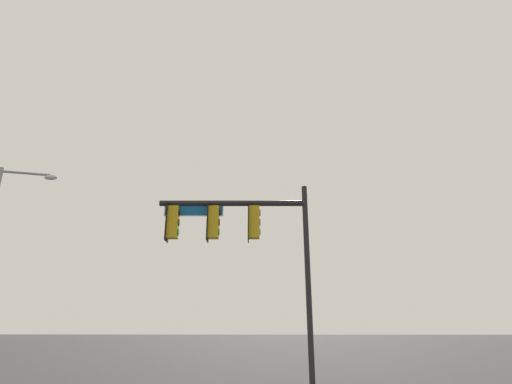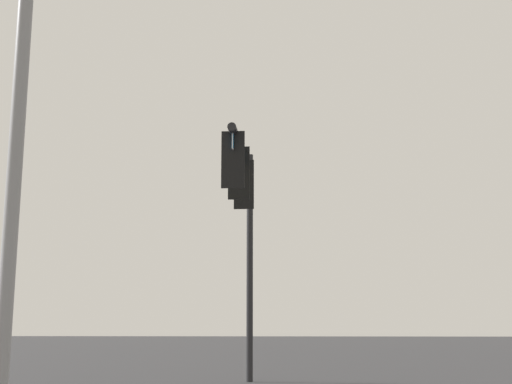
% 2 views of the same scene
% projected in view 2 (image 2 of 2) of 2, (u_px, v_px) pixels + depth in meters
% --- Properties ---
extents(signal_pole_near, '(5.04, 0.73, 6.37)m').
position_uv_depth(signal_pole_near, '(243.00, 192.00, 18.05)').
color(signal_pole_near, black).
rests_on(signal_pole_near, ground_plane).
extents(street_lamp, '(2.13, 0.81, 7.86)m').
position_uv_depth(street_lamp, '(24.00, 73.00, 8.96)').
color(street_lamp, gray).
rests_on(street_lamp, ground_plane).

